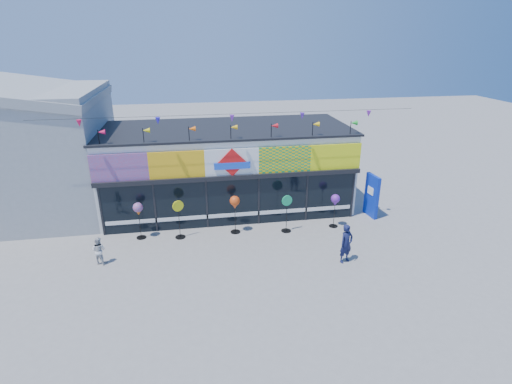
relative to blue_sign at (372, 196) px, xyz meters
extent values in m
plane|color=slate|center=(-6.78, -3.37, -1.06)|extent=(80.00, 80.00, 0.00)
cube|color=silver|center=(-6.78, 2.63, 0.94)|extent=(12.00, 5.00, 4.00)
cube|color=black|center=(-6.78, 0.07, 0.09)|extent=(11.60, 0.12, 2.30)
cube|color=black|center=(-6.78, 0.03, 1.34)|extent=(12.00, 0.30, 0.20)
cube|color=white|center=(-6.78, 0.04, -0.51)|extent=(11.40, 0.10, 0.18)
cube|color=black|center=(-6.78, 2.63, 2.99)|extent=(12.20, 5.20, 0.10)
cube|color=black|center=(-12.58, 0.06, 0.09)|extent=(0.08, 0.14, 2.30)
cube|color=black|center=(-10.28, 0.06, 0.09)|extent=(0.08, 0.14, 2.30)
cube|color=black|center=(-7.98, 0.06, 0.09)|extent=(0.08, 0.14, 2.30)
cube|color=black|center=(-5.58, 0.06, 0.09)|extent=(0.08, 0.14, 2.30)
cube|color=black|center=(-3.28, 0.06, 0.09)|extent=(0.08, 0.14, 2.30)
cube|color=black|center=(-0.98, 0.06, 0.09)|extent=(0.08, 0.14, 2.30)
cube|color=red|center=(-11.58, 0.05, 2.04)|extent=(2.40, 0.08, 1.20)
cube|color=yellow|center=(-9.18, 0.05, 2.04)|extent=(2.40, 0.08, 1.20)
cube|color=white|center=(-6.78, 0.05, 2.04)|extent=(2.40, 0.08, 1.20)
cube|color=yellow|center=(-4.38, 0.05, 2.04)|extent=(2.40, 0.08, 1.20)
cube|color=#F1F414|center=(-1.98, 0.05, 2.04)|extent=(2.40, 0.08, 1.20)
cube|color=red|center=(-6.78, -0.01, 2.04)|extent=(1.27, 0.06, 1.27)
cube|color=blue|center=(-6.78, -0.03, 1.89)|extent=(1.60, 0.05, 0.30)
cube|color=green|center=(-10.89, 0.11, -0.08)|extent=(0.78, 0.03, 0.78)
cube|color=#FFA80D|center=(-9.72, 0.11, 0.13)|extent=(0.92, 0.03, 0.92)
cube|color=purple|center=(-8.54, 0.11, 0.40)|extent=(0.78, 0.03, 0.78)
cube|color=yellow|center=(-7.37, 0.11, -0.02)|extent=(0.92, 0.03, 0.92)
cube|color=red|center=(-6.19, 0.11, 0.11)|extent=(0.78, 0.03, 0.78)
cube|color=#6325AF|center=(-5.02, 0.11, 0.38)|extent=(0.92, 0.03, 0.92)
cube|color=#E4FF15|center=(-3.84, 0.11, -0.13)|extent=(0.78, 0.03, 0.78)
cube|color=green|center=(-2.67, 0.11, 0.13)|extent=(0.92, 0.03, 0.92)
cylinder|color=black|center=(-12.28, 0.28, 3.29)|extent=(0.03, 0.03, 0.70)
cone|color=#E0154B|center=(-12.14, 0.28, 3.54)|extent=(0.30, 0.22, 0.22)
cylinder|color=black|center=(-10.48, 0.28, 3.29)|extent=(0.03, 0.03, 0.70)
cone|color=yellow|center=(-10.34, 0.28, 3.54)|extent=(0.30, 0.22, 0.22)
cylinder|color=black|center=(-8.58, 0.28, 3.29)|extent=(0.03, 0.03, 0.70)
cone|color=#F9620D|center=(-8.44, 0.28, 3.54)|extent=(0.30, 0.22, 0.22)
cylinder|color=black|center=(-6.78, 0.28, 3.29)|extent=(0.03, 0.03, 0.70)
cone|color=gold|center=(-6.64, 0.28, 3.54)|extent=(0.30, 0.22, 0.22)
cylinder|color=black|center=(-4.98, 0.28, 3.29)|extent=(0.03, 0.03, 0.70)
cone|color=red|center=(-4.84, 0.28, 3.54)|extent=(0.30, 0.22, 0.22)
cylinder|color=black|center=(-3.08, 0.28, 3.29)|extent=(0.03, 0.03, 0.70)
cone|color=yellow|center=(-2.94, 0.28, 3.54)|extent=(0.30, 0.22, 0.22)
cylinder|color=black|center=(-1.28, 0.28, 3.29)|extent=(0.03, 0.03, 0.70)
cone|color=green|center=(-1.14, 0.28, 3.54)|extent=(0.30, 0.22, 0.22)
cylinder|color=black|center=(-6.78, -0.37, 4.24)|extent=(16.00, 0.01, 0.01)
cone|color=#DA1445|center=(-12.78, -0.37, 4.06)|extent=(0.20, 0.20, 0.28)
cone|color=#2719DC|center=(-9.78, -0.37, 4.06)|extent=(0.20, 0.20, 0.28)
cone|color=purple|center=(-6.78, -0.37, 4.06)|extent=(0.20, 0.20, 0.28)
cone|color=#6027BA|center=(-3.78, -0.37, 4.06)|extent=(0.20, 0.20, 0.28)
cone|color=purple|center=(-0.78, -0.37, 4.06)|extent=(0.20, 0.20, 0.28)
cube|color=#95989A|center=(-16.78, 3.63, 1.94)|extent=(8.00, 7.00, 6.00)
cube|color=#95989A|center=(-16.78, 3.63, 5.04)|extent=(8.18, 7.20, 1.54)
cube|color=#0B2AAE|center=(0.00, 0.00, -0.01)|extent=(0.29, 1.06, 2.10)
cube|color=white|center=(-0.08, 0.00, 0.26)|extent=(0.10, 0.47, 0.37)
cylinder|color=black|center=(-10.93, -0.53, -1.04)|extent=(0.42, 0.42, 0.03)
cylinder|color=black|center=(-10.93, -0.53, -0.33)|extent=(0.03, 0.03, 1.38)
sphere|color=orange|center=(-10.93, -0.53, 0.41)|extent=(0.42, 0.42, 0.42)
cone|color=orange|center=(-10.93, -0.53, 0.14)|extent=(0.21, 0.21, 0.19)
cylinder|color=black|center=(-9.23, -0.78, -1.04)|extent=(0.45, 0.45, 0.03)
cylinder|color=black|center=(-9.23, -0.78, -0.29)|extent=(0.03, 0.03, 1.46)
cylinder|color=yellow|center=(-9.23, -0.78, 0.46)|extent=(0.47, 0.22, 0.49)
cylinder|color=black|center=(-6.77, -0.68, -1.04)|extent=(0.45, 0.45, 0.03)
cylinder|color=black|center=(-6.77, -0.68, -0.30)|extent=(0.03, 0.03, 1.45)
sphere|color=#D04213|center=(-6.77, -0.68, 0.49)|extent=(0.45, 0.45, 0.45)
cone|color=#D04213|center=(-6.77, -0.68, 0.21)|extent=(0.22, 0.22, 0.20)
cylinder|color=black|center=(-4.48, -0.97, -1.04)|extent=(0.45, 0.45, 0.03)
cylinder|color=black|center=(-4.48, -0.97, -0.29)|extent=(0.03, 0.03, 1.45)
cylinder|color=#19A760|center=(-4.48, -0.97, 0.46)|extent=(0.49, 0.14, 0.49)
cylinder|color=black|center=(-2.19, -0.86, -1.04)|extent=(0.41, 0.41, 0.03)
cylinder|color=black|center=(-2.19, -0.86, -0.37)|extent=(0.02, 0.02, 1.32)
sphere|color=#6A23A4|center=(-2.19, -0.86, 0.35)|extent=(0.41, 0.41, 0.41)
cone|color=#6A23A4|center=(-2.19, -0.86, 0.09)|extent=(0.20, 0.20, 0.18)
imported|color=#13183E|center=(-2.81, -3.89, -0.26)|extent=(0.68, 0.57, 1.59)
imported|color=silver|center=(-12.30, -2.42, -0.49)|extent=(0.63, 0.51, 1.14)
camera|label=1|loc=(-8.54, -16.76, 7.31)|focal=28.00mm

